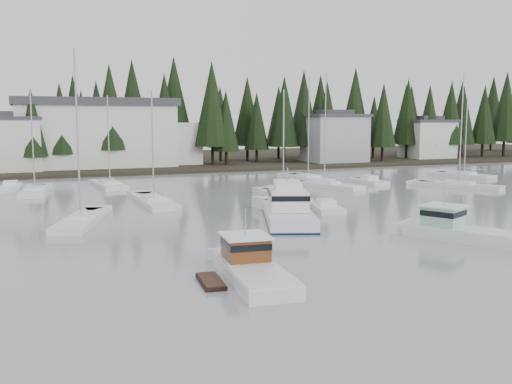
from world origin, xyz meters
TOP-DOWN VIEW (x-y plane):
  - far_shore_land at (0.00, 97.00)m, footprint 240.00×54.00m
  - conifer_treeline at (0.00, 86.00)m, footprint 200.00×22.00m
  - house_west at (-18.00, 79.00)m, footprint 9.54×7.42m
  - house_east_a at (36.00, 78.00)m, footprint 10.60×8.48m
  - house_east_b at (58.00, 80.00)m, footprint 9.54×7.42m
  - harbor_inn at (-2.96, 82.34)m, footprint 29.50×11.50m
  - lobster_boat_brown at (-4.79, 14.15)m, footprint 4.57×8.16m
  - cabin_cruiser_center at (4.06, 28.73)m, footprint 7.13×11.94m
  - lobster_boat_teal at (11.82, 17.81)m, footprint 5.96×8.19m
  - sailboat_2 at (17.64, 47.70)m, footprint 6.22×10.45m
  - sailboat_4 at (19.43, 55.53)m, footprint 2.94×9.78m
  - sailboat_5 at (-4.09, 41.92)m, footprint 2.80×10.82m
  - sailboat_6 at (32.33, 41.39)m, footprint 7.04×9.87m
  - sailboat_7 at (-11.55, 33.54)m, footprint 5.39×10.32m
  - sailboat_8 at (-6.28, 57.17)m, footprint 3.37×8.73m
  - sailboat_9 at (9.13, 40.81)m, footprint 3.55×9.93m
  - sailboat_11 at (41.69, 51.06)m, footprint 4.76×8.94m
  - sailboat_13 at (-14.72, 54.36)m, footprint 3.56×9.29m
  - runabout_1 at (9.32, 31.97)m, footprint 3.54×6.01m
  - runabout_3 at (-17.29, 58.80)m, footprint 2.32×6.21m
  - runabout_4 at (24.88, 49.20)m, footprint 2.29×6.26m

SIDE VIEW (x-z plane):
  - far_shore_land at x=0.00m, z-range -0.50..0.50m
  - conifer_treeline at x=0.00m, z-range -10.00..10.00m
  - sailboat_5 at x=-4.09m, z-range -5.63..5.74m
  - sailboat_9 at x=9.13m, z-range -5.75..5.86m
  - sailboat_8 at x=-6.28m, z-range -5.65..5.77m
  - sailboat_13 at x=-14.72m, z-range -5.80..5.92m
  - sailboat_11 at x=41.69m, z-range -5.84..5.97m
  - sailboat_4 at x=19.43m, z-range -7.07..7.22m
  - sailboat_2 at x=17.64m, z-range -6.94..7.10m
  - sailboat_7 at x=-11.55m, z-range -6.91..7.07m
  - sailboat_6 at x=32.33m, z-range -6.92..7.08m
  - runabout_3 at x=-17.29m, z-range -0.58..0.84m
  - runabout_4 at x=24.88m, z-range -0.58..0.84m
  - runabout_1 at x=9.32m, z-range -0.58..0.84m
  - lobster_boat_brown at x=-4.79m, z-range -1.51..2.41m
  - lobster_boat_teal at x=11.82m, z-range -1.65..2.69m
  - cabin_cruiser_center at x=4.06m, z-range -1.71..3.19m
  - house_east_b at x=58.00m, z-range 0.28..8.53m
  - house_west at x=-18.00m, z-range 0.28..9.03m
  - house_east_a at x=36.00m, z-range 0.28..9.53m
  - harbor_inn at x=-2.96m, z-range 0.33..11.23m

